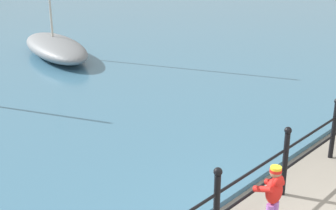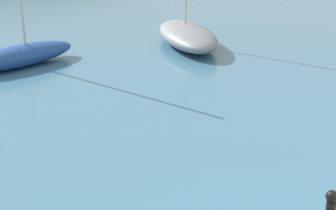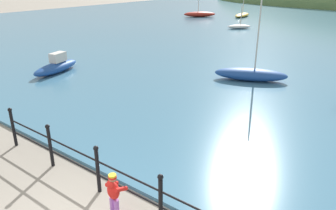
# 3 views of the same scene
# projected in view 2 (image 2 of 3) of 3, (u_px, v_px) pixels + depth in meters

# --- Properties ---
(boat_mid_harbor) EXTENTS (3.48, 2.26, 4.26)m
(boat_mid_harbor) POSITION_uv_depth(u_px,v_px,m) (21.00, 55.00, 12.50)
(boat_mid_harbor) COLOR #1E4793
(boat_mid_harbor) RESTS_ON water
(boat_green_fishing) EXTENTS (2.78, 4.65, 5.50)m
(boat_green_fishing) POSITION_uv_depth(u_px,v_px,m) (187.00, 35.00, 14.84)
(boat_green_fishing) COLOR gray
(boat_green_fishing) RESTS_ON water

